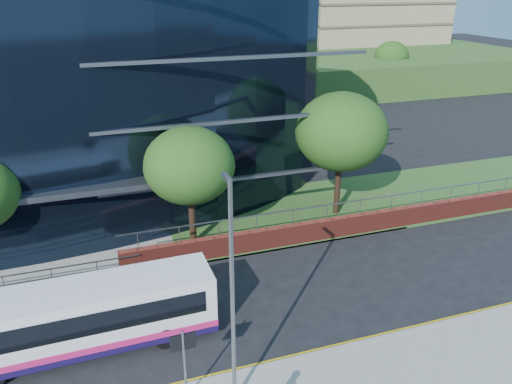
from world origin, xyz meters
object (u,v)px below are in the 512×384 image
object	(u,v)px
tree_far_c	(189,166)
tree_dist_e	(281,62)
streetlight_east	(232,292)
street_sign	(184,351)
tree_far_d	(341,132)
city_bus	(86,317)
tree_dist_f	(392,56)

from	to	relation	value
tree_far_c	tree_dist_e	distance (m)	35.36
streetlight_east	street_sign	bearing A→B (deg)	158.64
street_sign	streetlight_east	bearing A→B (deg)	-21.36
tree_far_d	city_bus	xyz separation A→B (m)	(-14.50, -7.70, -3.77)
tree_far_d	tree_far_c	bearing A→B (deg)	-173.66
tree_far_d	city_bus	world-z (taller)	tree_far_d
tree_dist_e	city_bus	distance (m)	44.02
tree_far_c	tree_far_d	distance (m)	9.08
tree_far_c	tree_dist_f	distance (m)	46.67
tree_dist_f	tree_far_c	bearing A→B (deg)	-135.00
street_sign	tree_dist_e	distance (m)	45.99
tree_dist_e	tree_far_c	bearing A→B (deg)	-118.74
streetlight_east	city_bus	bearing A→B (deg)	135.21
tree_far_c	city_bus	size ratio (longest dim) A/B	0.65
street_sign	city_bus	xyz separation A→B (m)	(-3.00, 3.88, -0.73)
streetlight_east	city_bus	world-z (taller)	streetlight_east
tree_far_c	city_bus	bearing A→B (deg)	-129.39
street_sign	tree_far_d	world-z (taller)	tree_far_d
tree_far_c	tree_dist_f	bearing A→B (deg)	45.00
street_sign	streetlight_east	world-z (taller)	streetlight_east
street_sign	tree_far_c	world-z (taller)	tree_far_c
tree_dist_f	streetlight_east	distance (m)	55.74
tree_far_c	tree_dist_e	world-z (taller)	same
tree_dist_f	street_sign	bearing A→B (deg)	-129.16
tree_far_c	streetlight_east	world-z (taller)	streetlight_east
tree_far_d	tree_dist_f	world-z (taller)	tree_far_d
street_sign	tree_far_d	distance (m)	16.61
tree_far_d	streetlight_east	world-z (taller)	streetlight_east
tree_far_d	tree_dist_e	world-z (taller)	tree_far_d
tree_dist_f	city_bus	size ratio (longest dim) A/B	0.61
street_sign	streetlight_east	distance (m)	2.80
street_sign	tree_dist_f	world-z (taller)	tree_dist_f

